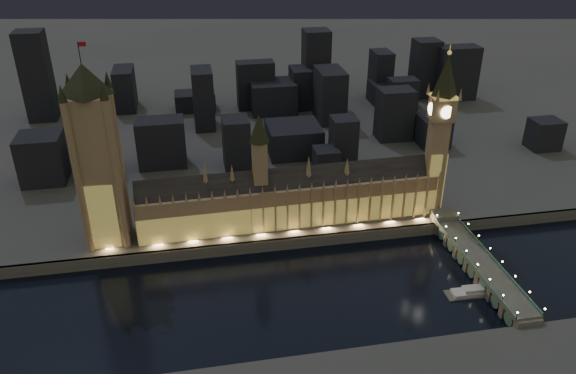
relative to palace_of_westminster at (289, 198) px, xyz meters
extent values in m
plane|color=black|center=(-7.09, -61.75, -26.37)|extent=(2000.00, 2000.00, 0.00)
cube|color=#3D463C|center=(-7.09, 458.25, -22.37)|extent=(2000.00, 960.00, 8.00)
cube|color=#55484B|center=(-7.09, -20.75, -22.37)|extent=(2000.00, 2.50, 8.00)
cube|color=#8F7655|center=(0.91, 0.25, -4.37)|extent=(200.44, 25.02, 28.00)
cube|color=#AC9843|center=(0.91, -10.00, -9.37)|extent=(200.00, 0.50, 18.00)
cube|color=black|center=(0.91, 0.25, 12.63)|extent=(200.35, 21.28, 16.26)
cube|color=#8F7655|center=(-19.09, 0.25, 25.63)|extent=(9.00, 9.00, 32.00)
cone|color=black|center=(-19.09, 0.25, 50.63)|extent=(13.00, 13.00, 18.00)
cube|color=#8F7655|center=(-99.09, -10.35, -4.37)|extent=(1.20, 1.20, 28.00)
cone|color=#8F7655|center=(-99.09, -9.75, 12.63)|extent=(2.00, 2.00, 6.00)
cube|color=#8F7655|center=(-91.09, -10.35, -4.37)|extent=(1.20, 1.20, 28.00)
cone|color=#8F7655|center=(-91.09, -9.75, 12.63)|extent=(2.00, 2.00, 6.00)
cube|color=#8F7655|center=(-83.09, -10.35, -4.37)|extent=(1.20, 1.20, 28.00)
cone|color=#8F7655|center=(-83.09, -9.75, 12.63)|extent=(2.00, 2.00, 6.00)
cube|color=#8F7655|center=(-75.09, -10.35, -4.37)|extent=(1.20, 1.20, 28.00)
cone|color=#8F7655|center=(-75.09, -9.75, 12.63)|extent=(2.00, 2.00, 6.00)
cube|color=#8F7655|center=(-67.09, -10.35, -4.37)|extent=(1.20, 1.20, 28.00)
cone|color=#8F7655|center=(-67.09, -9.75, 12.63)|extent=(2.00, 2.00, 6.00)
cube|color=#8F7655|center=(-59.09, -10.35, -4.37)|extent=(1.20, 1.20, 28.00)
cone|color=#8F7655|center=(-59.09, -9.75, 12.63)|extent=(2.00, 2.00, 6.00)
cube|color=#8F7655|center=(-51.09, -10.35, -4.37)|extent=(1.20, 1.20, 28.00)
cone|color=#8F7655|center=(-51.09, -9.75, 12.63)|extent=(2.00, 2.00, 6.00)
cube|color=#8F7655|center=(-43.09, -10.35, -4.37)|extent=(1.20, 1.20, 28.00)
cone|color=#8F7655|center=(-43.09, -9.75, 12.63)|extent=(2.00, 2.00, 6.00)
cube|color=#8F7655|center=(-35.09, -10.35, -4.37)|extent=(1.20, 1.20, 28.00)
cone|color=#8F7655|center=(-35.09, -9.75, 12.63)|extent=(2.00, 2.00, 6.00)
cube|color=#8F7655|center=(-27.09, -10.35, -4.37)|extent=(1.20, 1.20, 28.00)
cone|color=#8F7655|center=(-27.09, -9.75, 12.63)|extent=(2.00, 2.00, 6.00)
cube|color=#8F7655|center=(-19.09, -10.35, -4.37)|extent=(1.20, 1.20, 28.00)
cone|color=#8F7655|center=(-19.09, -9.75, 12.63)|extent=(2.00, 2.00, 6.00)
cube|color=#8F7655|center=(-11.09, -10.35, -4.37)|extent=(1.20, 1.20, 28.00)
cone|color=#8F7655|center=(-11.09, -9.75, 12.63)|extent=(2.00, 2.00, 6.00)
cube|color=#8F7655|center=(-3.09, -10.35, -4.37)|extent=(1.20, 1.20, 28.00)
cone|color=#8F7655|center=(-3.09, -9.75, 12.63)|extent=(2.00, 2.00, 6.00)
cube|color=#8F7655|center=(4.91, -10.35, -4.37)|extent=(1.20, 1.20, 28.00)
cone|color=#8F7655|center=(4.91, -9.75, 12.63)|extent=(2.00, 2.00, 6.00)
cube|color=#8F7655|center=(12.91, -10.35, -4.37)|extent=(1.20, 1.20, 28.00)
cone|color=#8F7655|center=(12.91, -9.75, 12.63)|extent=(2.00, 2.00, 6.00)
cube|color=#8F7655|center=(20.91, -10.35, -4.37)|extent=(1.20, 1.20, 28.00)
cone|color=#8F7655|center=(20.91, -9.75, 12.63)|extent=(2.00, 2.00, 6.00)
cube|color=#8F7655|center=(28.91, -10.35, -4.37)|extent=(1.20, 1.20, 28.00)
cone|color=#8F7655|center=(28.91, -9.75, 12.63)|extent=(2.00, 2.00, 6.00)
cube|color=#8F7655|center=(36.91, -10.35, -4.37)|extent=(1.20, 1.20, 28.00)
cone|color=#8F7655|center=(36.91, -9.75, 12.63)|extent=(2.00, 2.00, 6.00)
cube|color=#8F7655|center=(44.91, -10.35, -4.37)|extent=(1.20, 1.20, 28.00)
cone|color=#8F7655|center=(44.91, -9.75, 12.63)|extent=(2.00, 2.00, 6.00)
cube|color=#8F7655|center=(52.91, -10.35, -4.37)|extent=(1.20, 1.20, 28.00)
cone|color=#8F7655|center=(52.91, -9.75, 12.63)|extent=(2.00, 2.00, 6.00)
cube|color=#8F7655|center=(60.91, -10.35, -4.37)|extent=(1.20, 1.20, 28.00)
cone|color=#8F7655|center=(60.91, -9.75, 12.63)|extent=(2.00, 2.00, 6.00)
cube|color=#8F7655|center=(68.91, -10.35, -4.37)|extent=(1.20, 1.20, 28.00)
cone|color=#8F7655|center=(68.91, -9.75, 12.63)|extent=(2.00, 2.00, 6.00)
cube|color=#8F7655|center=(76.91, -10.35, -4.37)|extent=(1.20, 1.20, 28.00)
cone|color=#8F7655|center=(76.91, -9.75, 12.63)|extent=(2.00, 2.00, 6.00)
cube|color=#8F7655|center=(84.91, -10.35, -4.37)|extent=(1.20, 1.20, 28.00)
cone|color=#8F7655|center=(84.91, -9.75, 12.63)|extent=(2.00, 2.00, 6.00)
cube|color=#8F7655|center=(92.91, -10.35, -4.37)|extent=(1.20, 1.20, 28.00)
cone|color=#8F7655|center=(92.91, -9.75, 12.63)|extent=(2.00, 2.00, 6.00)
cube|color=#8F7655|center=(100.91, -10.35, -4.37)|extent=(1.20, 1.20, 28.00)
cone|color=#8F7655|center=(100.91, -9.75, 12.63)|extent=(2.00, 2.00, 6.00)
cone|color=#8F7655|center=(-54.09, 0.25, 22.63)|extent=(4.40, 4.40, 18.00)
cone|color=#8F7655|center=(-37.09, 0.25, 20.63)|extent=(4.40, 4.40, 14.00)
cone|color=#8F7655|center=(12.91, 0.25, 21.63)|extent=(4.40, 4.40, 16.00)
cone|color=#8F7655|center=(38.91, 0.25, 19.63)|extent=(4.40, 4.40, 12.00)
cube|color=#8F7655|center=(-117.09, 0.25, 29.86)|extent=(23.21, 23.21, 96.45)
cube|color=#AC9843|center=(-117.09, -10.95, 3.63)|extent=(22.00, 0.50, 44.00)
cone|color=black|center=(-117.09, 0.25, 87.08)|extent=(31.68, 31.68, 18.00)
cylinder|color=black|center=(-117.09, 0.25, 102.08)|extent=(0.50, 0.50, 12.00)
cube|color=#B00B23|center=(-114.89, 0.25, 106.58)|extent=(4.00, 0.15, 2.50)
cylinder|color=#8F7655|center=(-128.09, -10.75, 29.86)|extent=(4.40, 4.40, 96.45)
cone|color=black|center=(-128.09, -10.75, 83.08)|extent=(5.20, 5.20, 10.00)
cylinder|color=#8F7655|center=(-128.09, 11.25, 29.86)|extent=(4.40, 4.40, 96.45)
cone|color=black|center=(-128.09, 11.25, 83.08)|extent=(5.20, 5.20, 10.00)
cylinder|color=#8F7655|center=(-106.09, -10.75, 29.86)|extent=(4.40, 4.40, 96.45)
cone|color=black|center=(-106.09, -10.75, 83.08)|extent=(5.20, 5.20, 10.00)
cylinder|color=#8F7655|center=(-106.09, 11.25, 29.86)|extent=(4.40, 4.40, 96.45)
cone|color=black|center=(-106.09, 11.25, 83.08)|extent=(5.20, 5.20, 10.00)
cube|color=#8F7655|center=(100.91, 0.25, 15.00)|extent=(13.81, 13.81, 66.73)
cube|color=#AC9843|center=(100.91, -5.95, 3.63)|extent=(12.00, 0.50, 44.00)
cube|color=#8F7655|center=(100.91, 0.25, 55.85)|extent=(15.00, 15.00, 14.96)
cube|color=#F2C64C|center=(100.91, 0.25, 63.93)|extent=(15.75, 15.75, 1.20)
cone|color=black|center=(100.91, 0.25, 77.53)|extent=(18.00, 18.00, 26.00)
sphere|color=#F2C64C|center=(100.91, 0.25, 92.03)|extent=(2.80, 2.80, 2.80)
cylinder|color=#F2C64C|center=(100.91, 0.25, 94.53)|extent=(0.40, 0.40, 5.00)
cylinder|color=#FFF2BF|center=(100.91, -7.50, 55.85)|extent=(8.40, 0.50, 8.40)
cylinder|color=#FFF2BF|center=(100.91, 8.00, 55.85)|extent=(8.40, 0.50, 8.40)
cylinder|color=#FFF2BF|center=(93.16, 0.25, 55.85)|extent=(0.50, 8.40, 8.40)
cylinder|color=#FFF2BF|center=(108.66, 0.25, 55.85)|extent=(0.50, 8.40, 8.40)
cone|color=#8F7655|center=(93.41, -7.25, 67.33)|extent=(2.60, 2.60, 8.00)
cone|color=#8F7655|center=(93.41, 7.75, 67.33)|extent=(2.60, 2.60, 8.00)
cone|color=#8F7655|center=(108.41, -7.25, 67.33)|extent=(2.60, 2.60, 8.00)
cone|color=#8F7655|center=(108.41, 7.75, 67.33)|extent=(2.60, 2.60, 8.00)
cube|color=#55484B|center=(104.24, -71.75, -16.87)|extent=(16.26, 100.00, 1.60)
cube|color=#2D5D54|center=(96.51, -71.75, -15.47)|extent=(0.80, 100.00, 1.60)
cube|color=#2D5D54|center=(111.97, -71.75, -15.47)|extent=(0.80, 100.00, 1.60)
cube|color=#55484B|center=(104.24, -16.75, -17.62)|extent=(16.26, 12.00, 9.50)
cube|color=#55484B|center=(104.24, -121.75, -22.02)|extent=(14.63, 4.00, 9.50)
cylinder|color=black|center=(96.51, -121.75, -13.67)|extent=(0.30, 0.30, 4.40)
sphere|color=#FFD88C|center=(96.51, -121.75, -11.37)|extent=(1.00, 1.00, 1.00)
cylinder|color=black|center=(111.97, -121.75, -13.67)|extent=(0.30, 0.30, 4.40)
sphere|color=#FFD88C|center=(111.97, -121.75, -11.37)|extent=(1.00, 1.00, 1.00)
cube|color=#55484B|center=(104.24, -107.46, -22.02)|extent=(14.63, 4.00, 9.50)
cylinder|color=black|center=(96.51, -107.46, -13.67)|extent=(0.30, 0.30, 4.40)
sphere|color=#FFD88C|center=(96.51, -107.46, -11.37)|extent=(1.00, 1.00, 1.00)
cylinder|color=black|center=(111.97, -107.46, -13.67)|extent=(0.30, 0.30, 4.40)
sphere|color=#FFD88C|center=(111.97, -107.46, -11.37)|extent=(1.00, 1.00, 1.00)
cube|color=#55484B|center=(104.24, -93.18, -22.02)|extent=(14.63, 4.00, 9.50)
cylinder|color=black|center=(96.51, -93.18, -13.67)|extent=(0.30, 0.30, 4.40)
sphere|color=#FFD88C|center=(96.51, -93.18, -11.37)|extent=(1.00, 1.00, 1.00)
cylinder|color=black|center=(111.97, -93.18, -13.67)|extent=(0.30, 0.30, 4.40)
sphere|color=#FFD88C|center=(111.97, -93.18, -11.37)|extent=(1.00, 1.00, 1.00)
cube|color=#55484B|center=(104.24, -78.89, -22.02)|extent=(14.63, 4.00, 9.50)
cylinder|color=black|center=(96.51, -78.89, -13.67)|extent=(0.30, 0.30, 4.40)
sphere|color=#FFD88C|center=(96.51, -78.89, -11.37)|extent=(1.00, 1.00, 1.00)
cylinder|color=black|center=(111.97, -78.89, -13.67)|extent=(0.30, 0.30, 4.40)
sphere|color=#FFD88C|center=(111.97, -78.89, -11.37)|extent=(1.00, 1.00, 1.00)
cube|color=#55484B|center=(104.24, -64.61, -22.02)|extent=(14.63, 4.00, 9.50)
cylinder|color=black|center=(96.51, -64.61, -13.67)|extent=(0.30, 0.30, 4.40)
sphere|color=#FFD88C|center=(96.51, -64.61, -11.37)|extent=(1.00, 1.00, 1.00)
cylinder|color=black|center=(111.97, -64.61, -13.67)|extent=(0.30, 0.30, 4.40)
sphere|color=#FFD88C|center=(111.97, -64.61, -11.37)|extent=(1.00, 1.00, 1.00)
cube|color=#55484B|center=(104.24, -50.32, -22.02)|extent=(14.63, 4.00, 9.50)
cylinder|color=black|center=(96.51, -50.32, -13.67)|extent=(0.30, 0.30, 4.40)
sphere|color=#FFD88C|center=(96.51, -50.32, -11.37)|extent=(1.00, 1.00, 1.00)
cylinder|color=black|center=(111.97, -50.32, -13.67)|extent=(0.30, 0.30, 4.40)
sphere|color=#FFD88C|center=(111.97, -50.32, -11.37)|extent=(1.00, 1.00, 1.00)
cube|color=#55484B|center=(104.24, -36.03, -22.02)|extent=(14.63, 4.00, 9.50)
cylinder|color=black|center=(96.51, -36.03, -13.67)|extent=(0.30, 0.30, 4.40)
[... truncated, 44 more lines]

